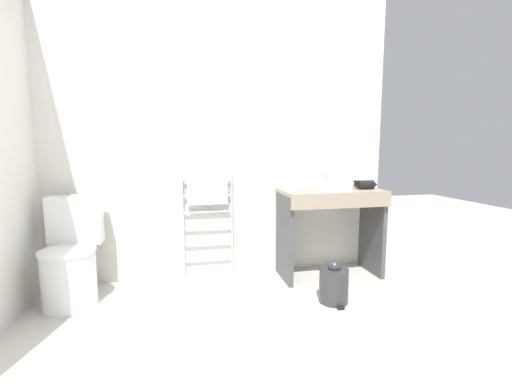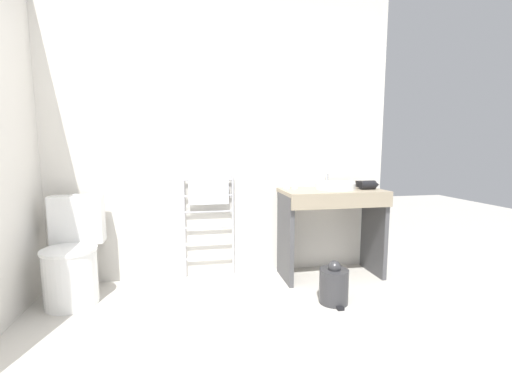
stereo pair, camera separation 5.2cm
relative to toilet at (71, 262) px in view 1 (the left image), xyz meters
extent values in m
plane|color=beige|center=(1.20, -1.22, -0.33)|extent=(12.00, 12.00, 0.00)
cube|color=silver|center=(1.20, 0.42, 1.00)|extent=(3.27, 0.12, 2.66)
cylinder|color=white|center=(0.00, -0.07, -0.12)|extent=(0.38, 0.38, 0.42)
cylinder|color=white|center=(0.00, -0.07, 0.10)|extent=(0.40, 0.40, 0.02)
cube|color=white|center=(0.00, 0.18, 0.29)|extent=(0.40, 0.15, 0.39)
cylinder|color=silver|center=(0.00, 0.18, 0.49)|extent=(0.05, 0.05, 0.01)
cylinder|color=silver|center=(0.86, 0.33, 0.15)|extent=(0.02, 0.02, 0.95)
cylinder|color=silver|center=(1.31, 0.33, 0.15)|extent=(0.02, 0.02, 0.95)
cylinder|color=silver|center=(1.09, 0.33, -0.16)|extent=(0.45, 0.02, 0.02)
cylinder|color=silver|center=(1.09, 0.33, -0.01)|extent=(0.45, 0.02, 0.02)
cylinder|color=silver|center=(1.09, 0.33, 0.14)|extent=(0.45, 0.02, 0.02)
cylinder|color=silver|center=(1.09, 0.33, 0.29)|extent=(0.45, 0.02, 0.02)
cylinder|color=silver|center=(1.09, 0.33, 0.44)|extent=(0.45, 0.02, 0.02)
cylinder|color=silver|center=(1.09, 0.33, 0.58)|extent=(0.45, 0.02, 0.02)
cube|color=silver|center=(1.09, 0.30, 0.48)|extent=(0.36, 0.04, 0.23)
cube|color=gray|center=(2.20, 0.10, 0.48)|extent=(0.93, 0.50, 0.03)
cube|color=gray|center=(2.20, -0.13, 0.41)|extent=(0.93, 0.02, 0.10)
cube|color=#4C4C4F|center=(1.76, 0.10, 0.06)|extent=(0.04, 0.43, 0.79)
cube|color=#4C4C4F|center=(2.65, 0.10, 0.06)|extent=(0.04, 0.43, 0.79)
cylinder|color=white|center=(2.24, 0.13, 0.53)|extent=(0.37, 0.37, 0.06)
cylinder|color=silver|center=(2.24, 0.13, 0.55)|extent=(0.30, 0.30, 0.01)
cylinder|color=silver|center=(2.24, 0.32, 0.57)|extent=(0.02, 0.02, 0.15)
cylinder|color=silver|center=(2.24, 0.28, 0.63)|extent=(0.02, 0.09, 0.02)
cylinder|color=white|center=(1.81, 0.25, 0.55)|extent=(0.06, 0.06, 0.10)
cylinder|color=white|center=(1.88, 0.22, 0.54)|extent=(0.06, 0.06, 0.10)
cylinder|color=black|center=(2.53, 0.05, 0.54)|extent=(0.14, 0.08, 0.08)
cone|color=black|center=(2.62, 0.05, 0.54)|extent=(0.05, 0.07, 0.07)
cube|color=black|center=(2.49, 0.13, 0.54)|extent=(0.05, 0.09, 0.06)
cylinder|color=#333335|center=(2.00, -0.44, -0.20)|extent=(0.23, 0.23, 0.27)
sphere|color=#333335|center=(2.00, -0.44, -0.04)|extent=(0.10, 0.10, 0.10)
cube|color=black|center=(2.00, -0.57, -0.32)|extent=(0.05, 0.04, 0.02)
camera|label=1|loc=(0.85, -2.81, 0.88)|focal=24.00mm
camera|label=2|loc=(0.91, -2.82, 0.88)|focal=24.00mm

